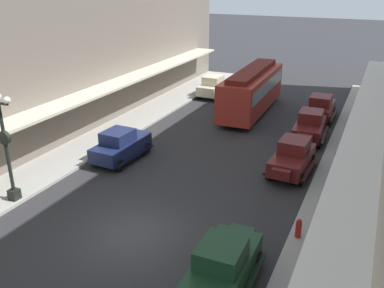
% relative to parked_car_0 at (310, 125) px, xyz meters
% --- Properties ---
extents(ground_plane, '(200.00, 200.00, 0.00)m').
position_rel_parked_car_0_xyz_m(ground_plane, '(-4.66, -14.09, -0.94)').
color(ground_plane, '#2D2D30').
extents(sidewalk_left, '(3.00, 60.00, 0.15)m').
position_rel_parked_car_0_xyz_m(sidewalk_left, '(-12.16, -14.09, -0.87)').
color(sidewalk_left, '#A8A59E').
rests_on(sidewalk_left, ground).
extents(sidewalk_right, '(3.00, 60.00, 0.15)m').
position_rel_parked_car_0_xyz_m(sidewalk_right, '(2.84, -14.09, -0.87)').
color(sidewalk_right, '#A8A59E').
rests_on(sidewalk_right, ground).
extents(parked_car_0, '(2.29, 4.31, 1.84)m').
position_rel_parked_car_0_xyz_m(parked_car_0, '(0.00, 0.00, 0.00)').
color(parked_car_0, '#591919').
rests_on(parked_car_0, ground).
extents(parked_car_1, '(2.26, 4.30, 1.84)m').
position_rel_parked_car_0_xyz_m(parked_car_1, '(-9.52, 7.12, 0.00)').
color(parked_car_1, beige).
rests_on(parked_car_1, ground).
extents(parked_car_2, '(2.28, 4.31, 1.84)m').
position_rel_parked_car_0_xyz_m(parked_car_2, '(-9.24, -7.92, 0.00)').
color(parked_car_2, '#19234C').
rests_on(parked_car_2, ground).
extents(parked_car_3, '(2.21, 4.28, 1.84)m').
position_rel_parked_car_0_xyz_m(parked_car_3, '(-0.10, -15.54, 0.00)').
color(parked_car_3, '#193D23').
rests_on(parked_car_3, ground).
extents(parked_car_4, '(2.15, 4.26, 1.84)m').
position_rel_parked_car_0_xyz_m(parked_car_4, '(-0.01, 4.45, 0.00)').
color(parked_car_4, '#591919').
rests_on(parked_car_4, ground).
extents(parked_car_5, '(2.28, 4.31, 1.84)m').
position_rel_parked_car_0_xyz_m(parked_car_5, '(0.07, -5.49, 0.00)').
color(parked_car_5, '#591919').
rests_on(parked_car_5, ground).
extents(streetcar, '(2.74, 9.66, 3.46)m').
position_rel_parked_car_0_xyz_m(streetcar, '(-5.10, 3.79, 0.96)').
color(streetcar, '#A52D23').
rests_on(streetcar, ground).
extents(lamp_post_with_clock, '(1.42, 0.44, 5.16)m').
position_rel_parked_car_0_xyz_m(lamp_post_with_clock, '(-11.06, -14.16, 2.04)').
color(lamp_post_with_clock, black).
rests_on(lamp_post_with_clock, sidewalk_left).
extents(fire_hydrant, '(0.24, 0.24, 0.82)m').
position_rel_parked_car_0_xyz_m(fire_hydrant, '(1.69, -11.71, -0.38)').
color(fire_hydrant, '#B21E19').
rests_on(fire_hydrant, sidewalk_right).
extents(pedestrian_0, '(0.36, 0.24, 1.64)m').
position_rel_parked_car_0_xyz_m(pedestrian_0, '(2.40, -5.58, 0.05)').
color(pedestrian_0, slate).
rests_on(pedestrian_0, sidewalk_right).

